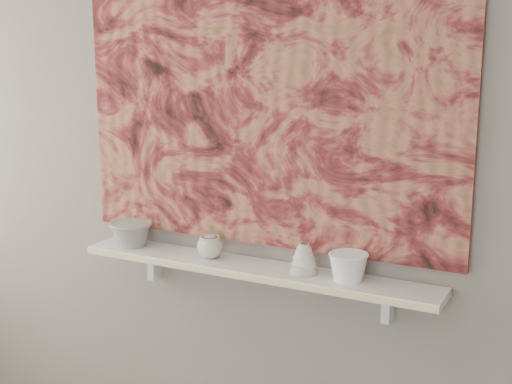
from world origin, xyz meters
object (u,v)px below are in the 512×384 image
Objects in this scene: painting at (264,97)px; cup_cream at (210,247)px; bell_vessel at (304,258)px; bowl_white at (348,267)px; bowl_grey at (131,233)px; shelf at (254,269)px.

cup_cream is at bearing -156.64° from painting.
painting is at bearing 157.94° from bell_vessel.
bowl_white reaches higher than cup_cream.
painting is 8.65× the size of bowl_grey.
bowl_grey reaches higher than shelf.
bowl_white is (0.55, 0.00, 0.01)m from cup_cream.
bowl_grey is 1.57× the size of bell_vessel.
cup_cream is 0.71× the size of bowl_white.
bell_vessel is (0.75, 0.00, 0.01)m from bowl_grey.
bowl_white is at bearing 0.00° from shelf.
bowl_white is at bearing 0.00° from cup_cream.
cup_cream is at bearing 0.00° from bowl_grey.
shelf is 0.93× the size of painting.
shelf is 10.20× the size of bowl_white.
painting is 13.58× the size of bell_vessel.
cup_cream is 0.89× the size of bell_vessel.
painting is (0.00, 0.08, 0.62)m from shelf.
cup_cream is (-0.19, 0.00, 0.06)m from shelf.
bowl_grey is at bearing 180.00° from bell_vessel.
painting is at bearing 23.36° from cup_cream.
bowl_white reaches higher than shelf.
painting is 0.67m from bowl_white.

